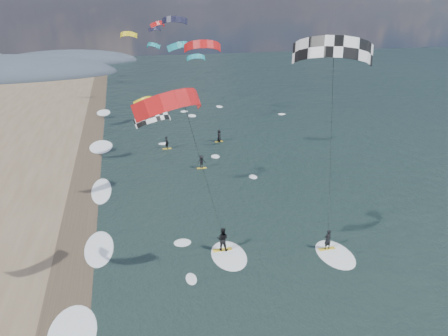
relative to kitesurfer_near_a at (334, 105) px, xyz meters
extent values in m
cube|color=#382D23|center=(-15.71, 4.06, -12.64)|extent=(3.00, 240.00, 0.00)
ellipsoid|color=#3D4756|center=(-25.71, 114.06, -12.64)|extent=(40.00, 18.00, 7.00)
cube|color=yellow|center=(3.13, 4.89, -12.61)|extent=(1.33, 0.40, 0.06)
imported|color=black|center=(3.13, 4.89, -11.77)|extent=(0.65, 0.48, 1.64)
ellipsoid|color=white|center=(3.43, 4.09, -12.64)|extent=(2.60, 4.20, 0.12)
cylinder|color=black|center=(1.13, 1.89, -4.07)|extent=(0.02, 0.02, 16.24)
cube|color=yellow|center=(-4.70, 6.61, -12.61)|extent=(1.47, 0.45, 0.07)
imported|color=black|center=(-4.70, 6.61, -11.64)|extent=(1.12, 1.03, 1.86)
ellipsoid|color=white|center=(-4.40, 5.81, -12.64)|extent=(2.60, 4.20, 0.12)
cylinder|color=black|center=(-6.45, 3.61, -5.34)|extent=(0.02, 0.02, 13.86)
cube|color=yellow|center=(-3.13, 23.71, -12.62)|extent=(1.10, 0.35, 0.05)
imported|color=black|center=(-3.13, 23.71, -11.84)|extent=(0.99, 0.59, 1.51)
cube|color=yellow|center=(0.89, 32.62, -12.62)|extent=(1.10, 0.35, 0.05)
imported|color=black|center=(0.89, 32.62, -11.78)|extent=(0.61, 0.85, 1.62)
cube|color=yellow|center=(-6.19, 31.33, -12.62)|extent=(1.10, 0.35, 0.05)
imported|color=black|center=(-6.19, 31.33, -11.80)|extent=(0.64, 0.69, 1.59)
ellipsoid|color=white|center=(-14.51, 0.06, -12.64)|extent=(2.40, 5.40, 0.11)
ellipsoid|color=white|center=(-14.51, 9.06, -12.64)|extent=(2.40, 5.40, 0.11)
ellipsoid|color=white|center=(-14.51, 20.06, -12.64)|extent=(2.40, 5.40, 0.11)
ellipsoid|color=white|center=(-14.51, 34.06, -12.64)|extent=(2.40, 5.40, 0.11)
ellipsoid|color=white|center=(-14.51, 52.06, -12.64)|extent=(2.40, 5.40, 0.11)
camera|label=1|loc=(-11.20, -21.35, 5.56)|focal=35.00mm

